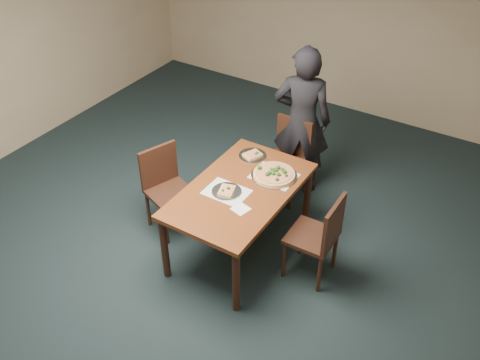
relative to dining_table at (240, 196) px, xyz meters
The scene contains 13 objects.
ground 1.04m from the dining_table, 119.62° to the right, with size 8.00×8.00×0.00m, color black.
room_shell 1.35m from the dining_table, 119.62° to the right, with size 8.00×8.00×8.00m.
dining_table is the anchor object (origin of this frame).
chair_far 1.08m from the dining_table, 92.06° to the left, with size 0.43×0.43×0.91m.
chair_left 0.86m from the dining_table, behind, with size 0.54×0.54×0.91m.
chair_right 0.83m from the dining_table, ahead, with size 0.43×0.43×0.91m.
diner 1.27m from the dining_table, 89.58° to the left, with size 0.63×0.41×1.72m, color black.
placemat_main 0.39m from the dining_table, 63.32° to the left, with size 0.42×0.32×0.00m, color white.
placemat_near 0.16m from the dining_table, 125.47° to the right, with size 0.40×0.30×0.00m, color white.
pizza_pan 0.40m from the dining_table, 63.26° to the left, with size 0.45×0.45×0.08m.
slice_plate_near 0.17m from the dining_table, 125.38° to the right, with size 0.28×0.28×0.06m.
slice_plate_far 0.57m from the dining_table, 108.66° to the left, with size 0.28×0.28×0.05m.
napkin 0.32m from the dining_table, 56.86° to the right, with size 0.14×0.14×0.01m, color white.
Camera 1 is at (2.49, -2.66, 3.79)m, focal length 40.00 mm.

